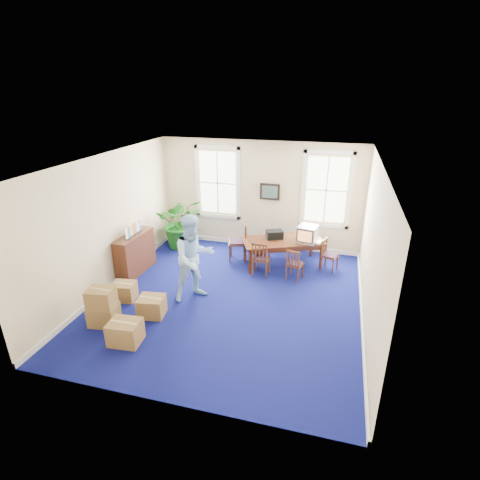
% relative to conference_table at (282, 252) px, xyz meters
% --- Properties ---
extents(floor, '(6.50, 6.50, 0.00)m').
position_rel_conference_table_xyz_m(floor, '(-0.90, -2.11, -0.37)').
color(floor, navy).
rests_on(floor, ground).
extents(ceiling, '(6.50, 6.50, 0.00)m').
position_rel_conference_table_xyz_m(ceiling, '(-0.90, -2.11, 2.83)').
color(ceiling, white).
rests_on(ceiling, ground).
extents(wall_back, '(6.50, 0.00, 6.50)m').
position_rel_conference_table_xyz_m(wall_back, '(-0.90, 1.14, 1.23)').
color(wall_back, beige).
rests_on(wall_back, ground).
extents(wall_front, '(6.50, 0.00, 6.50)m').
position_rel_conference_table_xyz_m(wall_front, '(-0.90, -5.36, 1.23)').
color(wall_front, beige).
rests_on(wall_front, ground).
extents(wall_left, '(0.00, 6.50, 6.50)m').
position_rel_conference_table_xyz_m(wall_left, '(-3.90, -2.11, 1.23)').
color(wall_left, beige).
rests_on(wall_left, ground).
extents(wall_right, '(0.00, 6.50, 6.50)m').
position_rel_conference_table_xyz_m(wall_right, '(2.10, -2.11, 1.23)').
color(wall_right, beige).
rests_on(wall_right, ground).
extents(baseboard_back, '(6.00, 0.04, 0.12)m').
position_rel_conference_table_xyz_m(baseboard_back, '(-0.90, 1.11, -0.31)').
color(baseboard_back, white).
rests_on(baseboard_back, ground).
extents(baseboard_left, '(0.04, 6.50, 0.12)m').
position_rel_conference_table_xyz_m(baseboard_left, '(-3.87, -2.11, -0.31)').
color(baseboard_left, white).
rests_on(baseboard_left, ground).
extents(baseboard_right, '(0.04, 6.50, 0.12)m').
position_rel_conference_table_xyz_m(baseboard_right, '(2.07, -2.11, -0.31)').
color(baseboard_right, white).
rests_on(baseboard_right, ground).
extents(window_left, '(1.40, 0.12, 2.20)m').
position_rel_conference_table_xyz_m(window_left, '(-2.20, 1.12, 1.53)').
color(window_left, white).
rests_on(window_left, ground).
extents(window_right, '(1.40, 0.12, 2.20)m').
position_rel_conference_table_xyz_m(window_right, '(1.00, 1.12, 1.53)').
color(window_right, white).
rests_on(window_right, ground).
extents(wall_picture, '(0.58, 0.06, 0.48)m').
position_rel_conference_table_xyz_m(wall_picture, '(-0.60, 1.09, 1.38)').
color(wall_picture, black).
rests_on(wall_picture, ground).
extents(conference_table, '(2.37, 1.78, 0.74)m').
position_rel_conference_table_xyz_m(conference_table, '(0.00, 0.00, 0.00)').
color(conference_table, '#482212').
rests_on(conference_table, ground).
extents(crt_tv, '(0.58, 0.61, 0.44)m').
position_rel_conference_table_xyz_m(crt_tv, '(0.64, 0.05, 0.59)').
color(crt_tv, '#B7B7BC').
rests_on(crt_tv, conference_table).
extents(game_console, '(0.21, 0.23, 0.05)m').
position_rel_conference_table_xyz_m(game_console, '(0.93, 0.00, 0.39)').
color(game_console, white).
rests_on(game_console, conference_table).
extents(equipment_bag, '(0.52, 0.45, 0.22)m').
position_rel_conference_table_xyz_m(equipment_bag, '(-0.25, 0.05, 0.48)').
color(equipment_bag, black).
rests_on(equipment_bag, conference_table).
extents(chair_near_left, '(0.44, 0.44, 0.96)m').
position_rel_conference_table_xyz_m(chair_near_left, '(-0.44, -0.74, 0.11)').
color(chair_near_left, brown).
rests_on(chair_near_left, ground).
extents(chair_near_right, '(0.46, 0.46, 0.84)m').
position_rel_conference_table_xyz_m(chair_near_right, '(0.44, -0.74, 0.05)').
color(chair_near_right, brown).
rests_on(chair_near_right, ground).
extents(chair_end_left, '(0.57, 0.57, 1.08)m').
position_rel_conference_table_xyz_m(chair_end_left, '(-1.28, 0.00, 0.17)').
color(chair_end_left, brown).
rests_on(chair_end_left, ground).
extents(chair_end_right, '(0.49, 0.49, 0.85)m').
position_rel_conference_table_xyz_m(chair_end_right, '(1.28, 0.00, 0.06)').
color(chair_end_right, brown).
rests_on(chair_end_right, ground).
extents(man, '(1.24, 1.24, 2.03)m').
position_rel_conference_table_xyz_m(man, '(-1.68, -2.26, 0.64)').
color(man, '#A1D0FB').
rests_on(man, ground).
extents(credenza, '(0.45, 1.36, 1.06)m').
position_rel_conference_table_xyz_m(credenza, '(-3.64, -1.49, 0.16)').
color(credenza, '#482212').
rests_on(credenza, ground).
extents(brochure_rack, '(0.19, 0.68, 0.30)m').
position_rel_conference_table_xyz_m(brochure_rack, '(-3.62, -1.49, 0.84)').
color(brochure_rack, '#99999E').
rests_on(brochure_rack, credenza).
extents(potted_plant, '(1.81, 1.71, 1.58)m').
position_rel_conference_table_xyz_m(potted_plant, '(-3.16, 0.44, 0.42)').
color(potted_plant, '#135313').
rests_on(potted_plant, ground).
extents(cardboard_boxes, '(1.67, 1.67, 0.86)m').
position_rel_conference_table_xyz_m(cardboard_boxes, '(-2.92, -3.63, 0.06)').
color(cardboard_boxes, olive).
rests_on(cardboard_boxes, ground).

